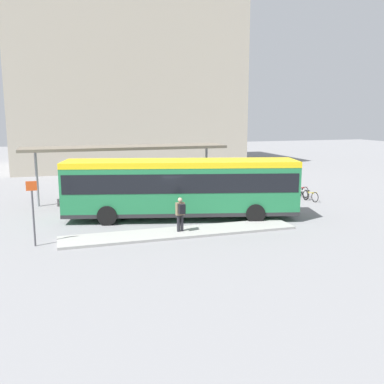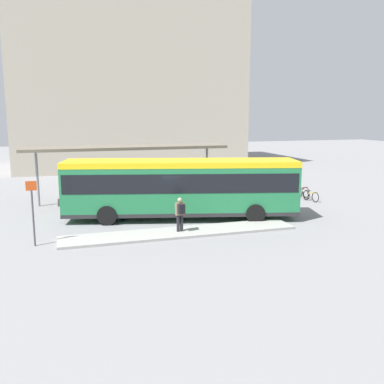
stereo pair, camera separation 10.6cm
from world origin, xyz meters
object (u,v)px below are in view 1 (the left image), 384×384
at_px(bicycle_yellow, 310,196).
at_px(bicycle_white, 302,194).
at_px(city_bus, 181,185).
at_px(pedestrian_waiting, 181,212).
at_px(bicycle_red, 301,191).
at_px(platform_sign, 33,210).

bearing_deg(bicycle_yellow, bicycle_white, -178.51).
bearing_deg(city_bus, bicycle_yellow, 26.88).
bearing_deg(city_bus, pedestrian_waiting, -92.56).
xyz_separation_m(city_bus, bicycle_red, (9.57, 3.62, -1.46)).
distance_m(pedestrian_waiting, bicycle_yellow, 11.37).
xyz_separation_m(bicycle_yellow, bicycle_white, (-0.11, 0.78, -0.00)).
height_order(pedestrian_waiting, platform_sign, platform_sign).
bearing_deg(city_bus, bicycle_red, 35.18).
height_order(city_bus, bicycle_red, city_bus).
distance_m(pedestrian_waiting, platform_sign, 6.45).
xyz_separation_m(pedestrian_waiting, platform_sign, (-6.43, 0.08, 0.52)).
relative_size(city_bus, platform_sign, 4.45).
bearing_deg(bicycle_red, platform_sign, -74.88).
bearing_deg(pedestrian_waiting, city_bus, -25.36).
xyz_separation_m(bicycle_white, bicycle_red, (0.36, 0.78, 0.04)).
relative_size(bicycle_red, platform_sign, 0.63).
distance_m(city_bus, bicycle_white, 9.75).
height_order(bicycle_white, bicycle_red, bicycle_red).
distance_m(bicycle_white, bicycle_red, 0.86).
bearing_deg(bicycle_white, platform_sign, -66.19).
xyz_separation_m(pedestrian_waiting, bicycle_white, (10.10, 5.74, -0.71)).
distance_m(bicycle_red, platform_sign, 18.11).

